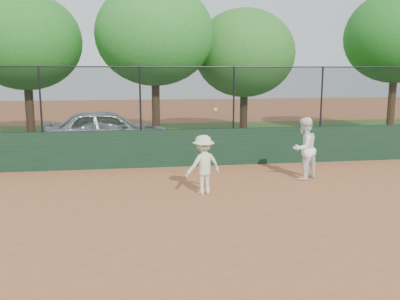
{
  "coord_description": "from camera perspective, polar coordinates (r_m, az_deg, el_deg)",
  "views": [
    {
      "loc": [
        -0.81,
        -8.1,
        3.07
      ],
      "look_at": [
        0.8,
        2.2,
        1.2
      ],
      "focal_mm": 40.0,
      "sensor_mm": 36.0,
      "label": 1
    }
  ],
  "objects": [
    {
      "name": "ground",
      "position": [
        8.7,
        -3.02,
        -10.5
      ],
      "size": [
        80.0,
        80.0,
        0.0
      ],
      "primitive_type": "plane",
      "color": "#AD6138",
      "rests_on": "ground"
    },
    {
      "name": "back_wall",
      "position": [
        14.34,
        -5.51,
        0.2
      ],
      "size": [
        26.0,
        0.2,
        1.2
      ],
      "primitive_type": "cube",
      "color": "#17321F",
      "rests_on": "ground"
    },
    {
      "name": "grass_strip",
      "position": [
        20.35,
        -6.5,
        1.42
      ],
      "size": [
        36.0,
        12.0,
        0.01
      ],
      "primitive_type": "cube",
      "color": "#2A4C18",
      "rests_on": "ground"
    },
    {
      "name": "parked_car",
      "position": [
        17.59,
        -11.74,
        2.55
      ],
      "size": [
        4.85,
        2.24,
        1.61
      ],
      "primitive_type": "imported",
      "rotation": [
        0.0,
        0.0,
        1.65
      ],
      "color": "silver",
      "rests_on": "ground"
    },
    {
      "name": "player_second",
      "position": [
        12.95,
        13.15,
        0.19
      ],
      "size": [
        1.08,
        1.01,
        1.77
      ],
      "primitive_type": "imported",
      "rotation": [
        0.0,
        0.0,
        3.67
      ],
      "color": "white",
      "rests_on": "ground"
    },
    {
      "name": "player_main",
      "position": [
        11.12,
        0.43,
        -1.89
      ],
      "size": [
        1.1,
        0.87,
        2.18
      ],
      "color": "beige",
      "rests_on": "ground"
    },
    {
      "name": "fence_assembly",
      "position": [
        14.15,
        -5.74,
        6.73
      ],
      "size": [
        26.0,
        0.06,
        2.0
      ],
      "color": "black",
      "rests_on": "back_wall"
    },
    {
      "name": "tree_1",
      "position": [
        20.41,
        -21.47,
        12.75
      ],
      "size": [
        4.67,
        4.24,
        6.26
      ],
      "color": "#422A17",
      "rests_on": "ground"
    },
    {
      "name": "tree_2",
      "position": [
        19.59,
        -5.83,
        14.49
      ],
      "size": [
        5.04,
        4.58,
        6.75
      ],
      "color": "#462B19",
      "rests_on": "ground"
    },
    {
      "name": "tree_3",
      "position": [
        21.34,
        5.73,
        12.22
      ],
      "size": [
        4.74,
        4.3,
        5.91
      ],
      "color": "#382512",
      "rests_on": "ground"
    },
    {
      "name": "tree_4",
      "position": [
        23.13,
        23.86,
        13.02
      ],
      "size": [
        4.87,
        4.43,
        6.68
      ],
      "color": "#4E311C",
      "rests_on": "ground"
    }
  ]
}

